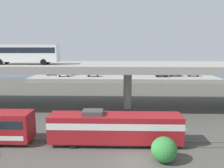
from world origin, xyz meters
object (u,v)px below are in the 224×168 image
(parked_car_1, at_px, (64,74))
(parked_car_6, at_px, (52,73))
(parked_car_3, at_px, (162,75))
(parked_car_4, at_px, (193,74))
(train_locomotive, at_px, (122,127))
(parked_car_0, at_px, (175,74))
(transit_bus_on_overpass, at_px, (24,52))
(parked_car_7, at_px, (168,73))
(parked_car_2, at_px, (69,73))
(parked_car_5, at_px, (93,74))

(parked_car_1, xyz_separation_m, parked_car_6, (-4.87, 3.11, 0.00))
(parked_car_3, height_order, parked_car_4, same)
(train_locomotive, relative_size, parked_car_0, 4.02)
(transit_bus_on_overpass, bearing_deg, parked_car_6, 99.40)
(train_locomotive, xyz_separation_m, parked_car_6, (-23.29, 53.08, -0.14))
(transit_bus_on_overpass, bearing_deg, parked_car_3, 49.67)
(parked_car_4, distance_m, parked_car_7, 8.02)
(transit_bus_on_overpass, distance_m, parked_car_7, 52.78)
(parked_car_0, relative_size, parked_car_4, 0.98)
(parked_car_2, height_order, parked_car_3, same)
(transit_bus_on_overpass, xyz_separation_m, parked_car_1, (-1.62, 36.11, -8.38))
(train_locomotive, height_order, parked_car_0, train_locomotive)
(parked_car_2, bearing_deg, train_locomotive, 108.04)
(parked_car_2, bearing_deg, parked_car_3, 172.92)
(parked_car_5, bearing_deg, parked_car_6, 168.92)
(parked_car_1, xyz_separation_m, parked_car_5, (9.63, 0.27, 0.00))
(parked_car_6, distance_m, parked_car_7, 39.93)
(parked_car_1, xyz_separation_m, parked_car_2, (0.93, 3.72, -0.00))
(parked_car_3, relative_size, parked_car_7, 0.94)
(parked_car_1, bearing_deg, parked_car_7, 6.28)
(parked_car_0, distance_m, parked_car_1, 36.99)
(parked_car_6, bearing_deg, parked_car_5, -11.08)
(parked_car_0, distance_m, parked_car_4, 5.79)
(parked_car_2, relative_size, parked_car_4, 1.01)
(transit_bus_on_overpass, bearing_deg, parked_car_1, 92.57)
(parked_car_3, xyz_separation_m, parked_car_4, (10.61, 1.77, 0.00))
(parked_car_2, relative_size, parked_car_6, 0.96)
(parked_car_3, bearing_deg, parked_car_2, -7.08)
(train_locomotive, relative_size, parked_car_6, 3.74)
(parked_car_3, relative_size, parked_car_6, 0.92)
(train_locomotive, height_order, parked_car_1, train_locomotive)
(train_locomotive, relative_size, parked_car_2, 3.90)
(parked_car_1, distance_m, parked_car_5, 9.63)
(parked_car_3, xyz_separation_m, parked_car_5, (-22.51, 0.43, 0.00))
(parked_car_2, height_order, parked_car_7, same)
(parked_car_2, relative_size, parked_car_7, 0.98)
(train_locomotive, xyz_separation_m, transit_bus_on_overpass, (-16.80, 13.86, 8.24))
(parked_car_2, height_order, parked_car_4, same)
(parked_car_0, height_order, parked_car_4, same)
(transit_bus_on_overpass, bearing_deg, parked_car_2, 91.00)
(transit_bus_on_overpass, height_order, parked_car_4, transit_bus_on_overpass)
(transit_bus_on_overpass, distance_m, parked_car_0, 52.29)
(parked_car_5, bearing_deg, transit_bus_on_overpass, -102.41)
(parked_car_3, bearing_deg, transit_bus_on_overpass, 49.67)
(parked_car_4, relative_size, parked_car_6, 0.95)
(parked_car_0, xyz_separation_m, parked_car_2, (-36.03, 2.21, -0.00))
(train_locomotive, bearing_deg, parked_car_0, 70.19)
(parked_car_2, bearing_deg, parked_car_4, 177.12)
(train_locomotive, height_order, parked_car_3, train_locomotive)
(parked_car_5, height_order, parked_car_6, same)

